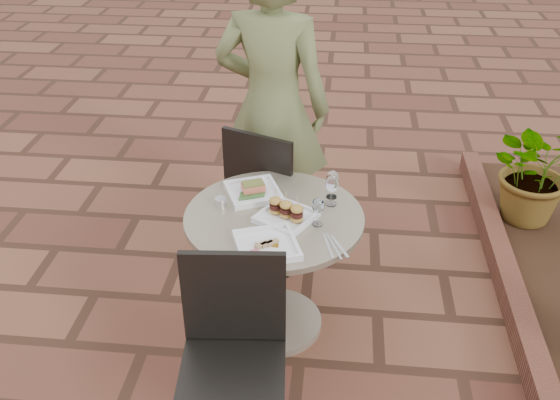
# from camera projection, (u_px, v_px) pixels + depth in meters

# --- Properties ---
(ground) EXTENTS (60.00, 60.00, 0.00)m
(ground) POSITION_uv_depth(u_px,v_px,m) (233.00, 303.00, 3.63)
(ground) COLOR brown
(ground) RESTS_ON ground
(cafe_table) EXTENTS (0.90, 0.90, 0.73)m
(cafe_table) POSITION_uv_depth(u_px,v_px,m) (274.00, 255.00, 3.23)
(cafe_table) COLOR gray
(cafe_table) RESTS_ON ground
(chair_far) EXTENTS (0.57, 0.57, 0.93)m
(chair_far) POSITION_uv_depth(u_px,v_px,m) (267.00, 186.00, 3.70)
(chair_far) COLOR black
(chair_far) RESTS_ON ground
(chair_near) EXTENTS (0.48, 0.48, 0.93)m
(chair_near) POSITION_uv_depth(u_px,v_px,m) (233.00, 341.00, 2.61)
(chair_near) COLOR black
(chair_near) RESTS_ON ground
(diner) EXTENTS (0.75, 0.55, 1.90)m
(diner) POSITION_uv_depth(u_px,v_px,m) (273.00, 108.00, 3.69)
(diner) COLOR #5E6437
(diner) RESTS_ON ground
(plate_salmon) EXTENTS (0.34, 0.34, 0.07)m
(plate_salmon) POSITION_uv_depth(u_px,v_px,m) (253.00, 191.00, 3.26)
(plate_salmon) COLOR white
(plate_salmon) RESTS_ON cafe_table
(plate_sliders) EXTENTS (0.34, 0.34, 0.16)m
(plate_sliders) POSITION_uv_depth(u_px,v_px,m) (286.00, 213.00, 3.05)
(plate_sliders) COLOR white
(plate_sliders) RESTS_ON cafe_table
(plate_tuna) EXTENTS (0.35, 0.35, 0.03)m
(plate_tuna) POSITION_uv_depth(u_px,v_px,m) (267.00, 245.00, 2.86)
(plate_tuna) COLOR white
(plate_tuna) RESTS_ON cafe_table
(wine_glass_right) EXTENTS (0.06, 0.06, 0.15)m
(wine_glass_right) POSITION_uv_depth(u_px,v_px,m) (318.00, 206.00, 2.98)
(wine_glass_right) COLOR white
(wine_glass_right) RESTS_ON cafe_table
(wine_glass_mid) EXTENTS (0.07, 0.07, 0.15)m
(wine_glass_mid) POSITION_uv_depth(u_px,v_px,m) (332.00, 179.00, 3.19)
(wine_glass_mid) COLOR white
(wine_glass_mid) RESTS_ON cafe_table
(wine_glass_far) EXTENTS (0.07, 0.07, 0.16)m
(wine_glass_far) POSITION_uv_depth(u_px,v_px,m) (332.00, 185.00, 3.13)
(wine_glass_far) COLOR white
(wine_glass_far) RESTS_ON cafe_table
(steel_ramekin) EXTENTS (0.06, 0.06, 0.05)m
(steel_ramekin) POSITION_uv_depth(u_px,v_px,m) (221.00, 202.00, 3.16)
(steel_ramekin) COLOR silver
(steel_ramekin) RESTS_ON cafe_table
(cutlery_set) EXTENTS (0.17, 0.23, 0.00)m
(cutlery_set) POSITION_uv_depth(u_px,v_px,m) (334.00, 246.00, 2.88)
(cutlery_set) COLOR silver
(cutlery_set) RESTS_ON cafe_table
(planter_curb) EXTENTS (0.12, 3.00, 0.15)m
(planter_curb) POSITION_uv_depth(u_px,v_px,m) (507.00, 279.00, 3.71)
(planter_curb) COLOR brown
(planter_curb) RESTS_ON ground
(potted_plant_a) EXTENTS (0.74, 0.67, 0.74)m
(potted_plant_a) POSITION_uv_depth(u_px,v_px,m) (539.00, 170.00, 4.11)
(potted_plant_a) COLOR #33662D
(potted_plant_a) RESTS_ON mulch_bed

